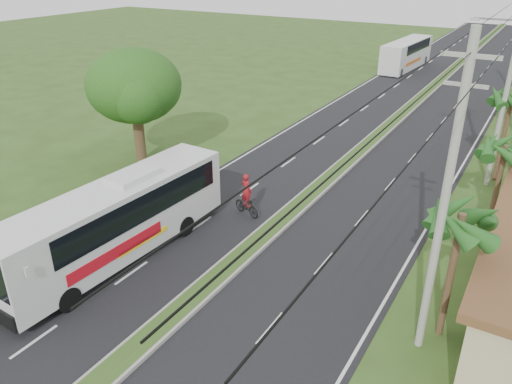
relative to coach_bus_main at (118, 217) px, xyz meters
The scene contains 14 objects.
ground 5.27m from the coach_bus_main, ahead, with size 180.00×180.00×0.00m, color #30471A.
road_asphalt 19.91m from the coach_bus_main, 76.08° to the left, with size 14.00×160.00×0.02m, color black.
median_strip 19.90m from the coach_bus_main, 76.08° to the left, with size 1.20×160.00×0.18m.
lane_edge_left 19.43m from the coach_bus_main, 95.75° to the left, with size 0.12×160.00×0.01m, color silver.
lane_edge_right 22.48m from the coach_bus_main, 59.18° to the left, with size 0.12×160.00×0.01m, color silver.
palm_verge_a 14.19m from the coach_bus_main, ahead, with size 2.40×2.40×5.45m.
palm_verge_b 18.21m from the coach_bus_main, 38.38° to the left, with size 2.40×2.40×5.05m.
palm_verge_c 22.91m from the coach_bus_main, 53.33° to the left, with size 2.40×2.40×5.85m.
shade_tree 12.16m from the coach_bus_main, 128.51° to the left, with size 6.30×6.00×7.54m.
utility_pole_a 13.79m from the coach_bus_main, ahead, with size 1.60×0.28×11.00m.
utility_pole_b 22.11m from the coach_bus_main, 52.45° to the left, with size 3.20×0.28×12.00m.
coach_bus_main is the anchor object (origin of this frame).
coach_bus_far 48.32m from the coach_bus_main, 90.51° to the left, with size 3.13×11.60×3.34m.
motorcyclist 7.10m from the coach_bus_main, 66.53° to the left, with size 1.88×1.03×2.40m.
Camera 1 is at (10.53, -12.86, 12.72)m, focal length 35.00 mm.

